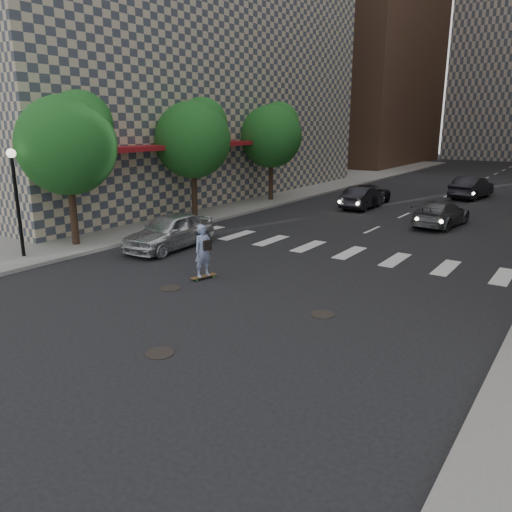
{
  "coord_description": "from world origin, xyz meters",
  "views": [
    {
      "loc": [
        9.39,
        -10.27,
        5.43
      ],
      "look_at": [
        0.72,
        2.33,
        1.3
      ],
      "focal_mm": 35.0,
      "sensor_mm": 36.0,
      "label": 1
    }
  ],
  "objects_px": {
    "lamppost": "(15,187)",
    "traffic_car_e": "(472,187)",
    "silver_sedan": "(170,231)",
    "traffic_car_b": "(441,213)",
    "skateboarder": "(203,251)",
    "tree_b": "(195,136)",
    "traffic_car_a": "(363,197)",
    "tree_c": "(273,133)",
    "tree_a": "(70,141)",
    "traffic_car_c": "(368,194)"
  },
  "relations": [
    {
      "from": "lamppost",
      "to": "tree_b",
      "type": "height_order",
      "value": "tree_b"
    },
    {
      "from": "tree_b",
      "to": "tree_c",
      "type": "bearing_deg",
      "value": 90.0
    },
    {
      "from": "lamppost",
      "to": "traffic_car_e",
      "type": "distance_m",
      "value": 30.32
    },
    {
      "from": "traffic_car_a",
      "to": "tree_b",
      "type": "bearing_deg",
      "value": 53.14
    },
    {
      "from": "tree_c",
      "to": "traffic_car_a",
      "type": "xyz_separation_m",
      "value": [
        6.37,
        0.86,
        -3.95
      ]
    },
    {
      "from": "tree_b",
      "to": "skateboarder",
      "type": "distance_m",
      "value": 11.98
    },
    {
      "from": "tree_c",
      "to": "traffic_car_e",
      "type": "bearing_deg",
      "value": 40.15
    },
    {
      "from": "traffic_car_a",
      "to": "tree_c",
      "type": "bearing_deg",
      "value": 6.57
    },
    {
      "from": "skateboarder",
      "to": "tree_a",
      "type": "bearing_deg",
      "value": -166.39
    },
    {
      "from": "silver_sedan",
      "to": "traffic_car_a",
      "type": "bearing_deg",
      "value": 76.28
    },
    {
      "from": "tree_a",
      "to": "skateboarder",
      "type": "relative_size",
      "value": 3.36
    },
    {
      "from": "skateboarder",
      "to": "traffic_car_a",
      "type": "bearing_deg",
      "value": 111.37
    },
    {
      "from": "tree_b",
      "to": "silver_sedan",
      "type": "bearing_deg",
      "value": -58.69
    },
    {
      "from": "skateboarder",
      "to": "silver_sedan",
      "type": "relative_size",
      "value": 0.42
    },
    {
      "from": "tree_b",
      "to": "traffic_car_a",
      "type": "xyz_separation_m",
      "value": [
        6.37,
        8.86,
        -3.95
      ]
    },
    {
      "from": "skateboarder",
      "to": "traffic_car_e",
      "type": "relative_size",
      "value": 0.41
    },
    {
      "from": "tree_c",
      "to": "skateboarder",
      "type": "distance_m",
      "value": 18.52
    },
    {
      "from": "tree_a",
      "to": "traffic_car_c",
      "type": "relative_size",
      "value": 1.4
    },
    {
      "from": "traffic_car_e",
      "to": "silver_sedan",
      "type": "bearing_deg",
      "value": 79.45
    },
    {
      "from": "lamppost",
      "to": "traffic_car_a",
      "type": "relative_size",
      "value": 1.01
    },
    {
      "from": "silver_sedan",
      "to": "traffic_car_c",
      "type": "bearing_deg",
      "value": 78.9
    },
    {
      "from": "traffic_car_c",
      "to": "tree_a",
      "type": "bearing_deg",
      "value": 68.91
    },
    {
      "from": "tree_c",
      "to": "skateboarder",
      "type": "relative_size",
      "value": 3.36
    },
    {
      "from": "silver_sedan",
      "to": "traffic_car_e",
      "type": "distance_m",
      "value": 24.58
    },
    {
      "from": "lamppost",
      "to": "tree_b",
      "type": "xyz_separation_m",
      "value": [
        0.05,
        10.64,
        1.71
      ]
    },
    {
      "from": "traffic_car_e",
      "to": "traffic_car_b",
      "type": "bearing_deg",
      "value": 101.73
    },
    {
      "from": "traffic_car_a",
      "to": "traffic_car_e",
      "type": "distance_m",
      "value": 9.84
    },
    {
      "from": "tree_b",
      "to": "skateboarder",
      "type": "bearing_deg",
      "value": -47.78
    },
    {
      "from": "lamppost",
      "to": "tree_b",
      "type": "bearing_deg",
      "value": 89.75
    },
    {
      "from": "lamppost",
      "to": "traffic_car_a",
      "type": "distance_m",
      "value": 20.65
    },
    {
      "from": "skateboarder",
      "to": "traffic_car_c",
      "type": "distance_m",
      "value": 19.29
    },
    {
      "from": "traffic_car_b",
      "to": "traffic_car_e",
      "type": "height_order",
      "value": "traffic_car_e"
    },
    {
      "from": "tree_b",
      "to": "traffic_car_a",
      "type": "bearing_deg",
      "value": 54.29
    },
    {
      "from": "tree_c",
      "to": "traffic_car_c",
      "type": "xyz_separation_m",
      "value": [
        5.94,
        2.75,
        -3.99
      ]
    },
    {
      "from": "silver_sedan",
      "to": "traffic_car_b",
      "type": "relative_size",
      "value": 0.99
    },
    {
      "from": "silver_sedan",
      "to": "tree_a",
      "type": "bearing_deg",
      "value": -153.49
    },
    {
      "from": "tree_b",
      "to": "skateboarder",
      "type": "relative_size",
      "value": 3.36
    },
    {
      "from": "skateboarder",
      "to": "traffic_car_a",
      "type": "xyz_separation_m",
      "value": [
        -1.31,
        17.33,
        -0.33
      ]
    },
    {
      "from": "silver_sedan",
      "to": "traffic_car_a",
      "type": "distance_m",
      "value": 15.06
    },
    {
      "from": "tree_c",
      "to": "silver_sedan",
      "type": "xyz_separation_m",
      "value": [
        3.61,
        -13.94,
        -3.86
      ]
    },
    {
      "from": "skateboarder",
      "to": "traffic_car_b",
      "type": "height_order",
      "value": "skateboarder"
    },
    {
      "from": "traffic_car_e",
      "to": "tree_a",
      "type": "bearing_deg",
      "value": 73.67
    },
    {
      "from": "tree_a",
      "to": "tree_b",
      "type": "distance_m",
      "value": 8.0
    },
    {
      "from": "traffic_car_c",
      "to": "traffic_car_e",
      "type": "xyz_separation_m",
      "value": [
        5.25,
        6.69,
        0.14
      ]
    },
    {
      "from": "tree_b",
      "to": "tree_c",
      "type": "height_order",
      "value": "same"
    },
    {
      "from": "lamppost",
      "to": "skateboarder",
      "type": "relative_size",
      "value": 2.18
    },
    {
      "from": "lamppost",
      "to": "silver_sedan",
      "type": "bearing_deg",
      "value": 52.07
    },
    {
      "from": "tree_b",
      "to": "tree_c",
      "type": "relative_size",
      "value": 1.0
    },
    {
      "from": "silver_sedan",
      "to": "traffic_car_b",
      "type": "bearing_deg",
      "value": 51.45
    },
    {
      "from": "tree_c",
      "to": "traffic_car_e",
      "type": "relative_size",
      "value": 1.37
    }
  ]
}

